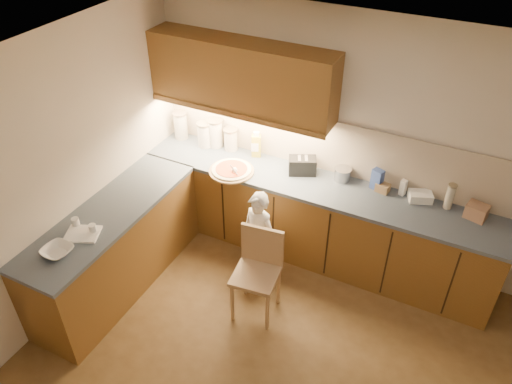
# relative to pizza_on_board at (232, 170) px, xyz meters

# --- Properties ---
(room) EXTENTS (4.54, 4.50, 2.62)m
(room) POSITION_rel_pizza_on_board_xyz_m (1.23, -1.50, 0.74)
(room) COLOR brown
(room) RESTS_ON ground
(l_counter) EXTENTS (3.77, 2.62, 0.92)m
(l_counter) POSITION_rel_pizza_on_board_xyz_m (0.31, -0.25, -0.48)
(l_counter) COLOR brown
(l_counter) RESTS_ON ground
(backsplash) EXTENTS (3.75, 0.02, 0.58)m
(backsplash) POSITION_rel_pizza_on_board_xyz_m (0.86, 0.49, 0.27)
(backsplash) COLOR #C6B39A
(backsplash) RESTS_ON l_counter
(upper_cabinets) EXTENTS (1.95, 0.36, 0.73)m
(upper_cabinets) POSITION_rel_pizza_on_board_xyz_m (-0.04, 0.32, 0.91)
(upper_cabinets) COLOR brown
(upper_cabinets) RESTS_ON ground
(pizza_on_board) EXTENTS (0.47, 0.47, 0.19)m
(pizza_on_board) POSITION_rel_pizza_on_board_xyz_m (0.00, 0.00, 0.00)
(pizza_on_board) COLOR tan
(pizza_on_board) RESTS_ON l_counter
(child) EXTENTS (0.44, 0.34, 1.06)m
(child) POSITION_rel_pizza_on_board_xyz_m (0.52, -0.42, -0.41)
(child) COLOR silver
(child) RESTS_ON ground
(wooden_chair) EXTENTS (0.46, 0.46, 0.91)m
(wooden_chair) POSITION_rel_pizza_on_board_xyz_m (0.69, -0.76, -0.41)
(wooden_chair) COLOR tan
(wooden_chair) RESTS_ON ground
(mixing_bowl) EXTENTS (0.26, 0.26, 0.06)m
(mixing_bowl) POSITION_rel_pizza_on_board_xyz_m (-0.72, -1.74, 0.01)
(mixing_bowl) COLOR white
(mixing_bowl) RESTS_ON l_counter
(canister_a) EXTENTS (0.16, 0.16, 0.32)m
(canister_a) POSITION_rel_pizza_on_board_xyz_m (-0.86, 0.36, 0.14)
(canister_a) COLOR beige
(canister_a) RESTS_ON l_counter
(canister_b) EXTENTS (0.17, 0.17, 0.29)m
(canister_b) POSITION_rel_pizza_on_board_xyz_m (-0.52, 0.33, 0.12)
(canister_b) COLOR white
(canister_b) RESTS_ON l_counter
(canister_c) EXTENTS (0.17, 0.17, 0.33)m
(canister_c) POSITION_rel_pizza_on_board_xyz_m (-0.41, 0.39, 0.14)
(canister_c) COLOR white
(canister_c) RESTS_ON l_counter
(canister_d) EXTENTS (0.16, 0.16, 0.26)m
(canister_d) POSITION_rel_pizza_on_board_xyz_m (-0.23, 0.40, 0.11)
(canister_d) COLOR beige
(canister_d) RESTS_ON l_counter
(oil_jug) EXTENTS (0.12, 0.10, 0.30)m
(oil_jug) POSITION_rel_pizza_on_board_xyz_m (0.09, 0.40, 0.12)
(oil_jug) COLOR gold
(oil_jug) RESTS_ON l_counter
(toaster) EXTENTS (0.32, 0.26, 0.18)m
(toaster) POSITION_rel_pizza_on_board_xyz_m (0.66, 0.31, 0.07)
(toaster) COLOR black
(toaster) RESTS_ON l_counter
(steel_pot) EXTENTS (0.17, 0.17, 0.13)m
(steel_pot) POSITION_rel_pizza_on_board_xyz_m (1.07, 0.38, 0.05)
(steel_pot) COLOR #AAAAAE
(steel_pot) RESTS_ON l_counter
(blue_box) EXTENTS (0.13, 0.11, 0.22)m
(blue_box) POSITION_rel_pizza_on_board_xyz_m (1.43, 0.39, 0.09)
(blue_box) COLOR #344D9C
(blue_box) RESTS_ON l_counter
(card_box_a) EXTENTS (0.14, 0.11, 0.09)m
(card_box_a) POSITION_rel_pizza_on_board_xyz_m (1.50, 0.36, 0.03)
(card_box_a) COLOR #987852
(card_box_a) RESTS_ON l_counter
(white_bottle) EXTENTS (0.07, 0.07, 0.16)m
(white_bottle) POSITION_rel_pizza_on_board_xyz_m (1.68, 0.40, 0.06)
(white_bottle) COLOR white
(white_bottle) RESTS_ON l_counter
(flat_pack) EXTENTS (0.26, 0.22, 0.09)m
(flat_pack) POSITION_rel_pizza_on_board_xyz_m (1.86, 0.39, 0.02)
(flat_pack) COLOR white
(flat_pack) RESTS_ON l_counter
(tall_jar) EXTENTS (0.08, 0.08, 0.26)m
(tall_jar) POSITION_rel_pizza_on_board_xyz_m (2.11, 0.39, 0.11)
(tall_jar) COLOR beige
(tall_jar) RESTS_ON l_counter
(card_box_b) EXTENTS (0.21, 0.19, 0.14)m
(card_box_b) POSITION_rel_pizza_on_board_xyz_m (2.37, 0.34, 0.05)
(card_box_b) COLOR #A17556
(card_box_b) RESTS_ON l_counter
(dough_cloth) EXTENTS (0.35, 0.32, 0.02)m
(dough_cloth) POSITION_rel_pizza_on_board_xyz_m (-0.70, -1.46, -0.01)
(dough_cloth) COLOR white
(dough_cloth) RESTS_ON l_counter
(spice_jar_a) EXTENTS (0.09, 0.09, 0.09)m
(spice_jar_a) POSITION_rel_pizza_on_board_xyz_m (-0.83, -1.39, 0.02)
(spice_jar_a) COLOR silver
(spice_jar_a) RESTS_ON l_counter
(spice_jar_b) EXTENTS (0.08, 0.08, 0.09)m
(spice_jar_b) POSITION_rel_pizza_on_board_xyz_m (-0.63, -1.39, 0.02)
(spice_jar_b) COLOR white
(spice_jar_b) RESTS_ON l_counter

